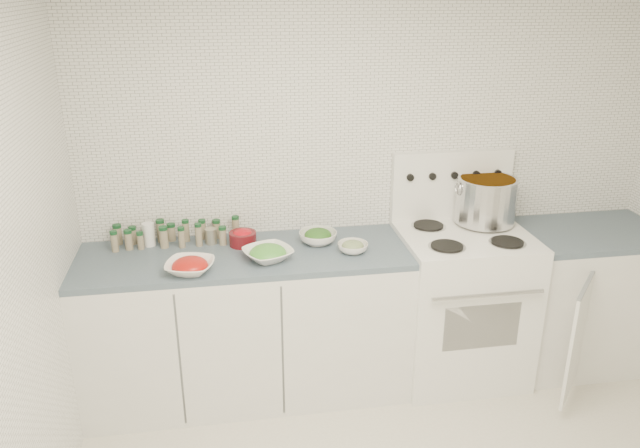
{
  "coord_description": "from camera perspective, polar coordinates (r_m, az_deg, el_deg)",
  "views": [
    {
      "loc": [
        -0.92,
        -2.03,
        2.32
      ],
      "look_at": [
        -0.4,
        1.14,
        1.07
      ],
      "focal_mm": 35.0,
      "sensor_mm": 36.0,
      "label": 1
    }
  ],
  "objects": [
    {
      "name": "bowl_broccoli",
      "position": [
        3.62,
        -0.18,
        -1.14
      ],
      "size": [
        0.26,
        0.26,
        0.09
      ],
      "color": "white",
      "rests_on": "counter_left"
    },
    {
      "name": "tin_can",
      "position": [
        3.66,
        -9.95,
        -1.09
      ],
      "size": [
        0.08,
        0.08,
        0.09
      ],
      "primitive_type": "cylinder",
      "rotation": [
        0.0,
        0.0,
        0.09
      ],
      "color": "#A19B88",
      "rests_on": "counter_left"
    },
    {
      "name": "bowl_pepper",
      "position": [
        3.62,
        -7.08,
        -1.21
      ],
      "size": [
        0.16,
        0.16,
        0.1
      ],
      "color": "#550E14",
      "rests_on": "counter_left"
    },
    {
      "name": "salt_canister",
      "position": [
        3.71,
        -15.38,
        -0.93
      ],
      "size": [
        0.07,
        0.07,
        0.14
      ],
      "primitive_type": "cylinder",
      "rotation": [
        0.0,
        0.0,
        0.08
      ],
      "color": "white",
      "rests_on": "counter_left"
    },
    {
      "name": "room_walls",
      "position": [
        2.36,
        14.28,
        1.69
      ],
      "size": [
        3.54,
        3.04,
        2.52
      ],
      "color": "white",
      "rests_on": "ground"
    },
    {
      "name": "bowl_snowpea",
      "position": [
        3.42,
        -4.78,
        -2.69
      ],
      "size": [
        0.34,
        0.34,
        0.09
      ],
      "color": "white",
      "rests_on": "counter_left"
    },
    {
      "name": "spice_cluster",
      "position": [
        3.7,
        -13.39,
        -0.88
      ],
      "size": [
        0.72,
        0.16,
        0.14
      ],
      "color": "gray",
      "rests_on": "counter_left"
    },
    {
      "name": "stove",
      "position": [
        3.95,
        12.66,
        -6.75
      ],
      "size": [
        0.76,
        0.7,
        1.36
      ],
      "color": "white",
      "rests_on": "ground"
    },
    {
      "name": "counter_left",
      "position": [
        3.73,
        -6.67,
        -9.03
      ],
      "size": [
        1.85,
        0.62,
        0.9
      ],
      "color": "white",
      "rests_on": "ground"
    },
    {
      "name": "counter_right",
      "position": [
        4.34,
        22.82,
        -6.09
      ],
      "size": [
        0.89,
        0.93,
        0.9
      ],
      "color": "white",
      "rests_on": "ground"
    },
    {
      "name": "bowl_tomato",
      "position": [
        3.33,
        -11.8,
        -3.78
      ],
      "size": [
        0.3,
        0.3,
        0.08
      ],
      "color": "white",
      "rests_on": "counter_left"
    },
    {
      "name": "bowl_zucchini",
      "position": [
        3.51,
        3.02,
        -2.09
      ],
      "size": [
        0.22,
        0.22,
        0.07
      ],
      "color": "white",
      "rests_on": "counter_left"
    },
    {
      "name": "stock_pot",
      "position": [
        3.91,
        14.94,
        2.27
      ],
      "size": [
        0.38,
        0.36,
        0.28
      ],
      "rotation": [
        0.0,
        0.0,
        0.4
      ],
      "color": "silver",
      "rests_on": "stove"
    }
  ]
}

